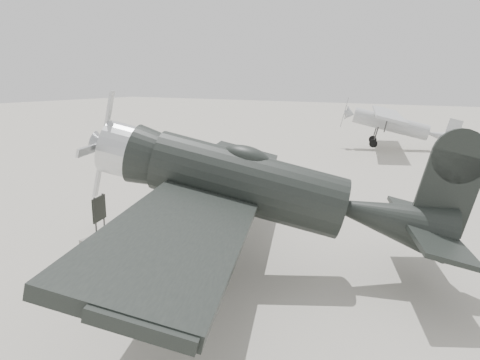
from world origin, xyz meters
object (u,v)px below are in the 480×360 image
(lowwing_monoplane, at_px, (266,190))
(equipment_block, at_px, (120,256))
(highwing_monoplane, at_px, (396,121))
(sign_board, at_px, (99,209))

(lowwing_monoplane, distance_m, equipment_block, 4.38)
(highwing_monoplane, xyz_separation_m, equipment_block, (-0.89, -26.56, -1.59))
(lowwing_monoplane, bearing_deg, highwing_monoplane, 72.66)
(equipment_block, height_order, sign_board, sign_board)
(lowwing_monoplane, height_order, equipment_block, lowwing_monoplane)
(lowwing_monoplane, relative_size, highwing_monoplane, 1.17)
(equipment_block, xyz_separation_m, sign_board, (-3.25, 2.22, 0.28))
(highwing_monoplane, height_order, equipment_block, highwing_monoplane)
(highwing_monoplane, bearing_deg, equipment_block, -108.96)
(lowwing_monoplane, height_order, sign_board, lowwing_monoplane)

